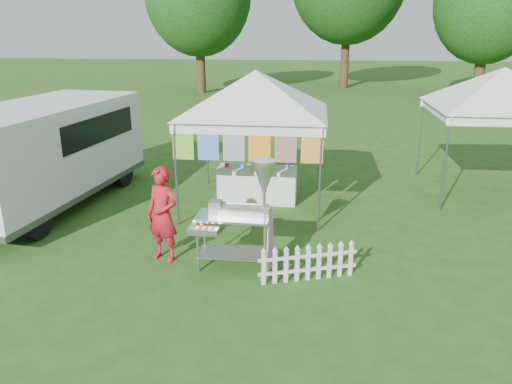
# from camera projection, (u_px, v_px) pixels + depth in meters

# --- Properties ---
(ground) EXTENTS (120.00, 120.00, 0.00)m
(ground) POSITION_uv_depth(u_px,v_px,m) (229.00, 275.00, 8.10)
(ground) COLOR #284A15
(ground) RESTS_ON ground
(canopy_main) EXTENTS (4.24, 4.24, 3.45)m
(canopy_main) POSITION_uv_depth(u_px,v_px,m) (256.00, 70.00, 10.47)
(canopy_main) COLOR #59595E
(canopy_main) RESTS_ON ground
(canopy_right) EXTENTS (4.24, 4.24, 3.45)m
(canopy_right) POSITION_uv_depth(u_px,v_px,m) (505.00, 67.00, 11.25)
(canopy_right) COLOR #59595E
(canopy_right) RESTS_ON ground
(tree_right) EXTENTS (5.60, 5.60, 8.42)m
(tree_right) POSITION_uv_depth(u_px,v_px,m) (489.00, 2.00, 26.08)
(tree_right) COLOR #352613
(tree_right) RESTS_ON ground
(donut_cart) EXTENTS (1.34, 0.89, 1.85)m
(donut_cart) POSITION_uv_depth(u_px,v_px,m) (245.00, 206.00, 8.04)
(donut_cart) COLOR gray
(donut_cart) RESTS_ON ground
(vendor) EXTENTS (0.70, 0.58, 1.65)m
(vendor) POSITION_uv_depth(u_px,v_px,m) (163.00, 215.00, 8.43)
(vendor) COLOR #B21524
(vendor) RESTS_ON ground
(cargo_van) EXTENTS (2.74, 5.66, 2.27)m
(cargo_van) POSITION_uv_depth(u_px,v_px,m) (46.00, 151.00, 11.12)
(cargo_van) COLOR silver
(cargo_van) RESTS_ON ground
(picket_fence) EXTENTS (1.54, 0.56, 0.56)m
(picket_fence) POSITION_uv_depth(u_px,v_px,m) (308.00, 264.00, 7.87)
(picket_fence) COLOR silver
(picket_fence) RESTS_ON ground
(display_table) EXTENTS (1.80, 0.70, 0.79)m
(display_table) POSITION_uv_depth(u_px,v_px,m) (257.00, 184.00, 11.52)
(display_table) COLOR white
(display_table) RESTS_ON ground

